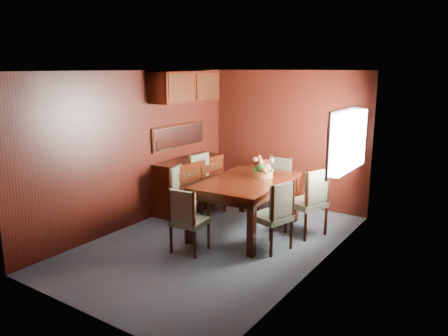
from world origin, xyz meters
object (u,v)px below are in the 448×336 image
Objects in this scene: chair_left_near at (182,191)px; chair_head at (187,217)px; sideboard at (190,184)px; dining_table at (247,187)px; flower_centerpiece at (263,167)px; chair_right_near at (276,212)px.

chair_left_near is 1.03× the size of chair_head.
sideboard reaches higher than dining_table.
sideboard is 4.37× the size of flower_centerpiece.
flower_centerpiece reaches higher than sideboard.
chair_left_near reaches higher than dining_table.
chair_left_near is (0.34, -0.62, 0.07)m from sideboard.
flower_centerpiece reaches higher than dining_table.
flower_centerpiece is (0.37, 1.40, 0.46)m from chair_head.
chair_right_near reaches higher than chair_head.
chair_head is (-0.94, -0.74, -0.04)m from chair_right_near.
flower_centerpiece is (1.51, -0.10, 0.52)m from sideboard.
dining_table is at bearing -115.09° from flower_centerpiece.
flower_centerpiece is at bearing 60.50° from dining_table.
sideboard is at bearing 84.51° from chair_right_near.
chair_right_near is 1.19m from chair_head.
sideboard is at bearing 176.18° from flower_centerpiece.
chair_head is at bearing -104.69° from flower_centerpiece.
chair_right_near is at bearing 67.21° from chair_left_near.
sideboard is at bearing 122.10° from chair_head.
chair_head reaches higher than dining_table.
sideboard is 0.77× the size of dining_table.
sideboard is 1.89m from chair_head.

